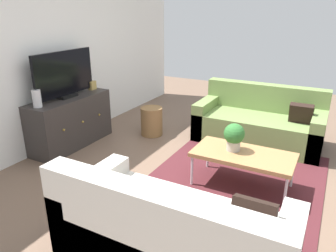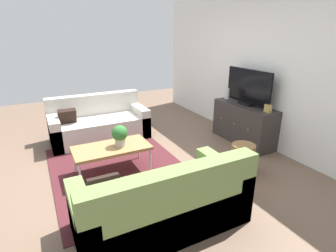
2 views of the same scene
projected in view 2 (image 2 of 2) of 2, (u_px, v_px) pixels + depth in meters
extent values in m
plane|color=brown|center=(129.00, 168.00, 4.07)|extent=(10.00, 10.00, 0.00)
cube|color=white|center=(261.00, 69.00, 4.71)|extent=(6.40, 0.12, 2.70)
cube|color=#4C1E23|center=(119.00, 170.00, 4.00)|extent=(2.50, 1.90, 0.01)
cube|color=beige|center=(100.00, 129.00, 5.08)|extent=(0.86, 1.78, 0.42)
cube|color=beige|center=(95.00, 114.00, 5.29)|extent=(0.20, 1.78, 0.82)
cube|color=beige|center=(139.00, 119.00, 5.40)|extent=(0.86, 0.18, 0.57)
cube|color=beige|center=(55.00, 132.00, 4.71)|extent=(0.86, 0.18, 0.57)
cube|color=black|center=(67.00, 117.00, 4.68)|extent=(0.19, 0.30, 0.32)
cube|color=olive|center=(161.00, 207.00, 2.82)|extent=(0.86, 1.78, 0.42)
cube|color=olive|center=(176.00, 209.00, 2.48)|extent=(0.20, 1.78, 0.82)
cube|color=olive|center=(221.00, 182.00, 3.14)|extent=(0.86, 0.18, 0.57)
cube|color=olive|center=(83.00, 225.00, 2.45)|extent=(0.86, 0.18, 0.57)
cube|color=black|center=(105.00, 192.00, 2.51)|extent=(0.17, 0.30, 0.32)
cube|color=#A37547|center=(112.00, 148.00, 3.81)|extent=(0.56, 1.08, 0.04)
cylinder|color=silver|center=(74.00, 161.00, 3.87)|extent=(0.03, 0.03, 0.37)
cylinder|color=silver|center=(80.00, 177.00, 3.47)|extent=(0.03, 0.03, 0.37)
cylinder|color=silver|center=(138.00, 148.00, 4.30)|extent=(0.03, 0.03, 0.37)
cylinder|color=silver|center=(150.00, 160.00, 3.90)|extent=(0.03, 0.03, 0.37)
cylinder|color=#B7B2A8|center=(120.00, 142.00, 3.82)|extent=(0.15, 0.15, 0.11)
sphere|color=#2D6B2D|center=(120.00, 133.00, 3.78)|extent=(0.23, 0.23, 0.23)
cube|color=#332D2B|center=(244.00, 123.00, 4.92)|extent=(1.28, 0.44, 0.72)
sphere|color=#B79338|center=(222.00, 118.00, 5.11)|extent=(0.03, 0.03, 0.03)
sphere|color=#B79338|center=(234.00, 123.00, 4.81)|extent=(0.03, 0.03, 0.03)
sphere|color=#B79338|center=(248.00, 130.00, 4.51)|extent=(0.03, 0.03, 0.03)
cube|color=black|center=(246.00, 104.00, 4.80)|extent=(0.28, 0.16, 0.04)
cube|color=black|center=(248.00, 86.00, 4.70)|extent=(1.03, 0.04, 0.60)
cylinder|color=silver|center=(228.00, 93.00, 5.20)|extent=(0.11, 0.11, 0.22)
cube|color=tan|center=(268.00, 108.00, 4.35)|extent=(0.11, 0.07, 0.13)
cylinder|color=olive|center=(242.00, 159.00, 3.87)|extent=(0.34, 0.34, 0.44)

